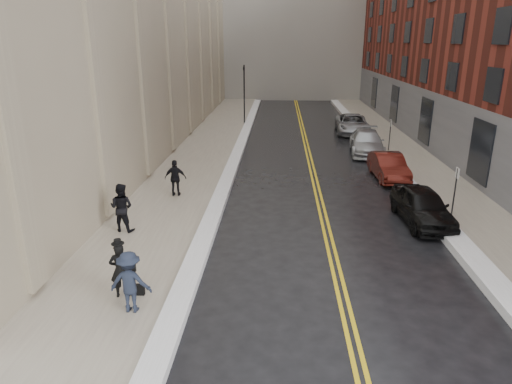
# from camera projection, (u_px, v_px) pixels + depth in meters

# --- Properties ---
(ground) EXTENTS (160.00, 160.00, 0.00)m
(ground) POSITION_uv_depth(u_px,v_px,m) (255.00, 323.00, 12.19)
(ground) COLOR black
(ground) RESTS_ON ground
(sidewalk_left) EXTENTS (4.00, 64.00, 0.15)m
(sidewalk_left) POSITION_uv_depth(u_px,v_px,m) (195.00, 164.00, 27.55)
(sidewalk_left) COLOR gray
(sidewalk_left) RESTS_ON ground
(sidewalk_right) EXTENTS (3.00, 64.00, 0.15)m
(sidewalk_right) POSITION_uv_depth(u_px,v_px,m) (422.00, 167.00, 26.87)
(sidewalk_right) COLOR gray
(sidewalk_right) RESTS_ON ground
(lane_stripe_a) EXTENTS (0.12, 64.00, 0.01)m
(lane_stripe_a) POSITION_uv_depth(u_px,v_px,m) (310.00, 167.00, 27.23)
(lane_stripe_a) COLOR gold
(lane_stripe_a) RESTS_ON ground
(lane_stripe_b) EXTENTS (0.12, 64.00, 0.01)m
(lane_stripe_b) POSITION_uv_depth(u_px,v_px,m) (314.00, 167.00, 27.22)
(lane_stripe_b) COLOR gold
(lane_stripe_b) RESTS_ON ground
(snow_ridge_left) EXTENTS (0.70, 60.80, 0.26)m
(snow_ridge_left) POSITION_uv_depth(u_px,v_px,m) (233.00, 164.00, 27.42)
(snow_ridge_left) COLOR white
(snow_ridge_left) RESTS_ON ground
(snow_ridge_right) EXTENTS (0.85, 60.80, 0.30)m
(snow_ridge_right) POSITION_uv_depth(u_px,v_px,m) (391.00, 166.00, 26.94)
(snow_ridge_right) COLOR white
(snow_ridge_right) RESTS_ON ground
(traffic_signal) EXTENTS (0.18, 0.15, 5.20)m
(traffic_signal) POSITION_uv_depth(u_px,v_px,m) (244.00, 90.00, 39.77)
(traffic_signal) COLOR black
(traffic_signal) RESTS_ON ground
(parking_sign_near) EXTENTS (0.06, 0.35, 2.23)m
(parking_sign_near) POSITION_uv_depth(u_px,v_px,m) (455.00, 188.00, 18.94)
(parking_sign_near) COLOR black
(parking_sign_near) RESTS_ON ground
(parking_sign_far) EXTENTS (0.06, 0.35, 2.23)m
(parking_sign_far) POSITION_uv_depth(u_px,v_px,m) (390.00, 133.00, 30.32)
(parking_sign_far) COLOR black
(parking_sign_far) RESTS_ON ground
(car_black) EXTENTS (1.99, 4.39, 1.46)m
(car_black) POSITION_uv_depth(u_px,v_px,m) (422.00, 206.00, 18.68)
(car_black) COLOR black
(car_black) RESTS_ON ground
(car_maroon) EXTENTS (1.63, 4.23, 1.37)m
(car_maroon) POSITION_uv_depth(u_px,v_px,m) (388.00, 166.00, 24.74)
(car_maroon) COLOR #48120D
(car_maroon) RESTS_ON ground
(car_silver_near) EXTENTS (2.57, 5.33, 1.50)m
(car_silver_near) POSITION_uv_depth(u_px,v_px,m) (367.00, 142.00, 30.32)
(car_silver_near) COLOR #A7ABAF
(car_silver_near) RESTS_ON ground
(car_silver_far) EXTENTS (2.80, 5.58, 1.52)m
(car_silver_far) POSITION_uv_depth(u_px,v_px,m) (352.00, 124.00, 36.90)
(car_silver_far) COLOR #94969B
(car_silver_far) RESTS_ON ground
(pedestrian_main) EXTENTS (0.67, 0.52, 1.66)m
(pedestrian_main) POSITION_uv_depth(u_px,v_px,m) (120.00, 270.00, 12.94)
(pedestrian_main) COLOR black
(pedestrian_main) RESTS_ON sidewalk_left
(pedestrian_a) EXTENTS (1.04, 0.87, 1.90)m
(pedestrian_a) POSITION_uv_depth(u_px,v_px,m) (122.00, 207.00, 17.46)
(pedestrian_a) COLOR black
(pedestrian_a) RESTS_ON sidewalk_left
(pedestrian_b) EXTENTS (1.15, 0.69, 1.74)m
(pedestrian_b) POSITION_uv_depth(u_px,v_px,m) (130.00, 282.00, 12.23)
(pedestrian_b) COLOR #1B2232
(pedestrian_b) RESTS_ON sidewalk_left
(pedestrian_c) EXTENTS (1.03, 0.47, 1.73)m
(pedestrian_c) POSITION_uv_depth(u_px,v_px,m) (176.00, 178.00, 21.50)
(pedestrian_c) COLOR black
(pedestrian_c) RESTS_ON sidewalk_left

